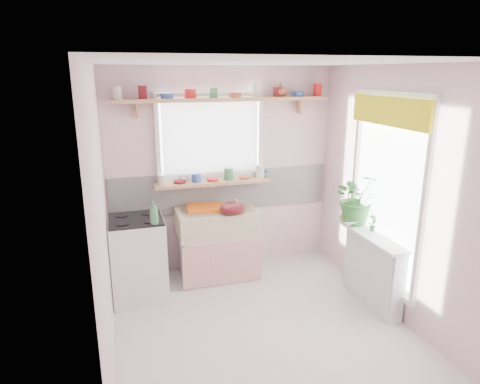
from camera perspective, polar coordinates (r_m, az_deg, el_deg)
name	(u,v)px	position (r m, az deg, el deg)	size (l,w,h in m)	color
room	(296,170)	(4.79, 7.50, 2.87)	(3.20, 3.20, 3.20)	silver
sink_unit	(217,243)	(5.22, -3.05, -6.75)	(0.95, 0.65, 1.11)	white
cooker	(138,258)	(4.87, -13.40, -8.54)	(0.58, 0.58, 0.93)	white
radiator_ledge	(373,268)	(4.86, 17.29, -9.69)	(0.22, 0.95, 0.78)	white
windowsill	(213,182)	(5.17, -3.65, 1.29)	(1.40, 0.22, 0.04)	tan
pine_shelf	(224,99)	(5.04, -2.12, 12.24)	(2.52, 0.24, 0.04)	tan
shelf_crockery	(222,93)	(5.03, -2.39, 13.08)	(2.47, 0.11, 0.12)	silver
sill_crockery	(211,176)	(5.15, -3.85, 2.09)	(1.35, 0.11, 0.12)	silver
dish_tray	(205,208)	(5.10, -4.67, -2.08)	(0.43, 0.32, 0.04)	orange
colander	(232,208)	(4.91, -1.02, -2.18)	(0.29, 0.29, 0.13)	#550E14
jade_plant	(357,198)	(4.94, 15.35, -0.78)	(0.53, 0.46, 0.59)	#2F6D2B
fruit_bowl	(349,221)	(4.97, 14.30, -3.75)	(0.28, 0.28, 0.07)	white
herb_pot	(373,222)	(4.80, 17.27, -3.90)	(0.10, 0.07, 0.20)	#28652B
soap_bottle_sink	(237,206)	(4.93, -0.44, -1.87)	(0.08, 0.08, 0.17)	#E3DC65
sill_cup	(183,178)	(5.15, -7.58, 1.87)	(0.11, 0.11, 0.09)	beige
sill_bowl	(260,174)	(5.38, 2.65, 2.44)	(0.20, 0.20, 0.06)	#3878B7
shelf_vase	(281,90)	(5.28, 5.44, 13.44)	(0.15, 0.15, 0.16)	#B75838
cooker_bottle	(154,213)	(4.47, -11.41, -2.72)	(0.09, 0.09, 0.24)	#41824D
fruit	(349,216)	(4.96, 14.37, -3.07)	(0.20, 0.14, 0.10)	orange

